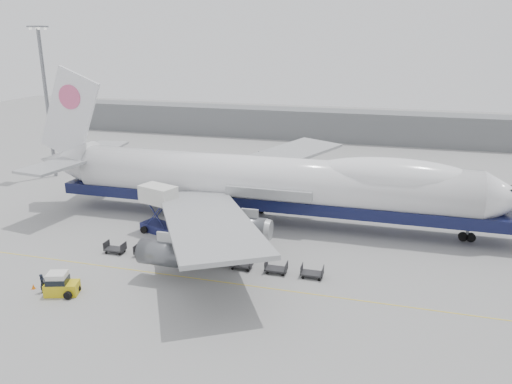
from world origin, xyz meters
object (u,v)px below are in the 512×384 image
(catering_truck, at_px, (159,206))
(ground_worker, at_px, (43,283))
(airliner, at_px, (272,182))
(baggage_tug, at_px, (60,285))

(catering_truck, relative_size, ground_worker, 3.14)
(airliner, xyz_separation_m, catering_truck, (-12.83, -7.24, -2.19))
(baggage_tug, bearing_deg, ground_worker, 167.30)
(airliner, height_order, baggage_tug, airliner)
(baggage_tug, relative_size, ground_worker, 1.77)
(airliner, bearing_deg, ground_worker, -124.18)
(baggage_tug, xyz_separation_m, ground_worker, (-1.87, -0.16, -0.03))
(baggage_tug, distance_m, ground_worker, 1.88)
(catering_truck, bearing_deg, baggage_tug, -78.38)
(catering_truck, xyz_separation_m, baggage_tug, (-2.05, -17.27, -2.44))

